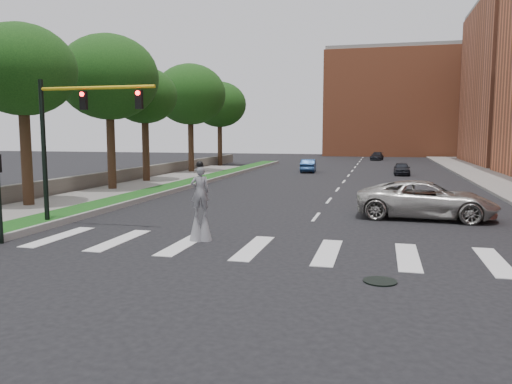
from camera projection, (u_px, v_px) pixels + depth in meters
name	position (u px, v px, depth m)	size (l,w,h in m)	color
ground_plane	(284.00, 257.00, 16.02)	(160.00, 160.00, 0.00)	black
grass_median	(186.00, 184.00, 38.05)	(2.00, 60.00, 0.25)	#134514
median_curb	(199.00, 184.00, 37.79)	(0.20, 60.00, 0.28)	gray
sidewalk_left	(73.00, 200.00, 29.15)	(4.00, 60.00, 0.18)	slate
stone_wall	(133.00, 175.00, 41.25)	(0.50, 56.00, 1.10)	#57524A
manhole	(380.00, 281.00, 13.36)	(0.90, 0.90, 0.04)	black
building_backdrop	(401.00, 105.00, 88.63)	(26.00, 14.00, 18.00)	#C7663E
traffic_signal	(68.00, 129.00, 20.78)	(5.30, 0.23, 6.20)	black
stilt_performer	(200.00, 209.00, 18.34)	(0.81, 0.68, 2.96)	#322014
suv_crossing	(426.00, 200.00, 23.28)	(2.91, 6.32, 1.76)	#B4B1AA
car_near	(402.00, 169.00, 47.36)	(1.45, 3.60, 1.23)	black
car_mid	(308.00, 166.00, 50.95)	(1.41, 4.05, 1.33)	navy
car_far	(377.00, 156.00, 73.56)	(1.65, 4.06, 1.18)	black
tree_1	(22.00, 71.00, 25.74)	(5.56, 5.56, 9.59)	#322014
tree_2	(109.00, 78.00, 33.50)	(6.69, 6.69, 10.55)	#322014
tree_3	(144.00, 96.00, 39.30)	(5.18, 5.18, 9.12)	#322014
tree_4	(190.00, 95.00, 48.88)	(6.96, 6.96, 10.71)	#322014
tree_5	(220.00, 105.00, 60.36)	(6.44, 6.44, 10.15)	#322014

